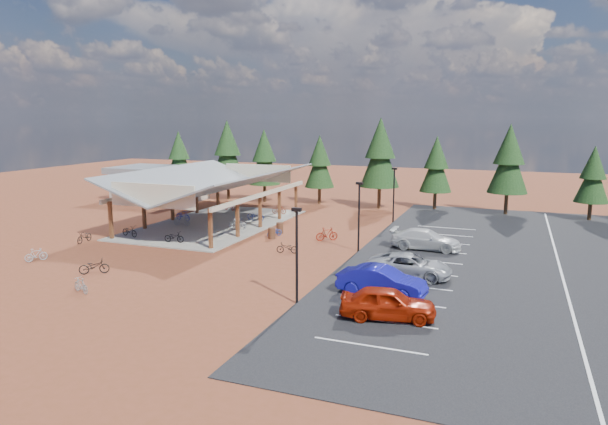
% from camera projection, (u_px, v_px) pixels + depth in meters
% --- Properties ---
extents(ground, '(140.00, 140.00, 0.00)m').
position_uv_depth(ground, '(285.00, 252.00, 39.70)').
color(ground, brown).
rests_on(ground, ground).
extents(asphalt_lot, '(27.00, 44.00, 0.04)m').
position_uv_depth(asphalt_lot, '(559.00, 266.00, 35.81)').
color(asphalt_lot, black).
rests_on(asphalt_lot, ground).
extents(concrete_pad, '(10.60, 18.60, 0.10)m').
position_uv_depth(concrete_pad, '(215.00, 224.00, 49.69)').
color(concrete_pad, gray).
rests_on(concrete_pad, ground).
extents(bike_pavilion, '(11.65, 19.40, 4.97)m').
position_uv_depth(bike_pavilion, '(214.00, 183.00, 49.03)').
color(bike_pavilion, '#562A18').
rests_on(bike_pavilion, concrete_pad).
extents(outbuilding, '(11.00, 7.00, 3.90)m').
position_uv_depth(outbuilding, '(160.00, 183.00, 64.45)').
color(outbuilding, '#ADA593').
rests_on(outbuilding, ground).
extents(lamp_post_0, '(0.50, 0.25, 5.14)m').
position_uv_depth(lamp_post_0, '(297.00, 249.00, 28.21)').
color(lamp_post_0, black).
rests_on(lamp_post_0, ground).
extents(lamp_post_1, '(0.50, 0.25, 5.14)m').
position_uv_depth(lamp_post_1, '(359.00, 212.00, 39.22)').
color(lamp_post_1, black).
rests_on(lamp_post_1, ground).
extents(lamp_post_2, '(0.50, 0.25, 5.14)m').
position_uv_depth(lamp_post_2, '(394.00, 191.00, 50.23)').
color(lamp_post_2, black).
rests_on(lamp_post_2, ground).
extents(trash_bin_0, '(0.60, 0.60, 0.90)m').
position_uv_depth(trash_bin_0, '(272.00, 233.00, 43.91)').
color(trash_bin_0, '#4C2D1B').
rests_on(trash_bin_0, ground).
extents(trash_bin_1, '(0.60, 0.60, 0.90)m').
position_uv_depth(trash_bin_1, '(280.00, 228.00, 46.01)').
color(trash_bin_1, '#4C2D1B').
rests_on(trash_bin_1, ground).
extents(pine_0, '(3.44, 3.44, 8.02)m').
position_uv_depth(pine_0, '(179.00, 156.00, 68.55)').
color(pine_0, '#382314').
rests_on(pine_0, ground).
extents(pine_1, '(4.05, 4.05, 9.43)m').
position_uv_depth(pine_1, '(227.00, 151.00, 64.11)').
color(pine_1, '#382314').
rests_on(pine_1, ground).
extents(pine_2, '(3.61, 3.61, 8.40)m').
position_uv_depth(pine_2, '(264.00, 158.00, 62.28)').
color(pine_2, '#382314').
rests_on(pine_2, ground).
extents(pine_3, '(3.34, 3.34, 7.78)m').
position_uv_depth(pine_3, '(320.00, 162.00, 60.96)').
color(pine_3, '#382314').
rests_on(pine_3, ground).
extents(pine_4, '(4.18, 4.18, 9.73)m').
position_uv_depth(pine_4, '(380.00, 153.00, 57.49)').
color(pine_4, '#382314').
rests_on(pine_4, ground).
extents(pine_5, '(3.35, 3.35, 7.81)m').
position_uv_depth(pine_5, '(436.00, 165.00, 57.23)').
color(pine_5, '#382314').
rests_on(pine_5, ground).
extents(pine_6, '(3.92, 3.92, 9.13)m').
position_uv_depth(pine_6, '(509.00, 159.00, 53.90)').
color(pine_6, '#382314').
rests_on(pine_6, ground).
extents(pine_7, '(3.06, 3.06, 7.13)m').
position_uv_depth(pine_7, '(593.00, 175.00, 51.05)').
color(pine_7, '#382314').
rests_on(pine_7, ground).
extents(bike_0, '(1.86, 1.02, 0.93)m').
position_uv_depth(bike_0, '(130.00, 231.00, 44.20)').
color(bike_0, black).
rests_on(bike_0, concrete_pad).
extents(bike_1, '(1.64, 0.65, 0.96)m').
position_uv_depth(bike_1, '(182.00, 220.00, 48.71)').
color(bike_1, gray).
rests_on(bike_1, concrete_pad).
extents(bike_2, '(1.98, 1.16, 0.98)m').
position_uv_depth(bike_2, '(183.00, 215.00, 51.00)').
color(bike_2, '#1C2B9E').
rests_on(bike_2, concrete_pad).
extents(bike_3, '(1.55, 0.69, 0.90)m').
position_uv_depth(bike_3, '(229.00, 206.00, 56.81)').
color(bike_3, maroon).
rests_on(bike_3, concrete_pad).
extents(bike_4, '(1.69, 0.76, 0.86)m').
position_uv_depth(bike_4, '(174.00, 237.00, 42.16)').
color(bike_4, black).
rests_on(bike_4, concrete_pad).
extents(bike_5, '(1.86, 0.71, 1.09)m').
position_uv_depth(bike_5, '(237.00, 223.00, 47.01)').
color(bike_5, '#93949B').
rests_on(bike_5, concrete_pad).
extents(bike_6, '(1.94, 0.91, 0.98)m').
position_uv_depth(bike_6, '(256.00, 215.00, 51.10)').
color(bike_6, navy).
rests_on(bike_6, concrete_pad).
extents(bike_7, '(1.51, 0.56, 0.89)m').
position_uv_depth(bike_7, '(279.00, 210.00, 54.47)').
color(bike_7, maroon).
rests_on(bike_7, concrete_pad).
extents(bike_8, '(0.88, 1.85, 0.93)m').
position_uv_depth(bike_8, '(85.00, 237.00, 42.54)').
color(bike_8, black).
rests_on(bike_8, ground).
extents(bike_9, '(1.08, 1.51, 0.89)m').
position_uv_depth(bike_9, '(36.00, 255.00, 37.03)').
color(bike_9, '#9EA1A8').
rests_on(bike_9, ground).
extents(bike_12, '(1.85, 1.60, 0.96)m').
position_uv_depth(bike_12, '(94.00, 266.00, 34.02)').
color(bike_12, black).
rests_on(bike_12, ground).
extents(bike_13, '(1.53, 0.88, 0.89)m').
position_uv_depth(bike_13, '(81.00, 285.00, 30.33)').
color(bike_13, gray).
rests_on(bike_13, ground).
extents(bike_14, '(1.14, 1.65, 0.82)m').
position_uv_depth(bike_14, '(275.00, 232.00, 44.62)').
color(bike_14, navy).
rests_on(bike_14, ground).
extents(bike_15, '(1.75, 1.48, 1.08)m').
position_uv_depth(bike_15, '(327.00, 234.00, 43.13)').
color(bike_15, maroon).
rests_on(bike_15, ground).
extents(bike_16, '(1.65, 0.89, 0.82)m').
position_uv_depth(bike_16, '(287.00, 248.00, 39.18)').
color(bike_16, black).
rests_on(bike_16, ground).
extents(car_0, '(4.91, 2.73, 1.58)m').
position_uv_depth(car_0, '(388.00, 303.00, 26.30)').
color(car_0, '#9C1C06').
rests_on(car_0, asphalt_lot).
extents(car_1, '(5.01, 2.15, 1.60)m').
position_uv_depth(car_1, '(382.00, 281.00, 29.75)').
color(car_1, '#14139B').
rests_on(car_1, asphalt_lot).
extents(car_2, '(5.16, 2.41, 1.43)m').
position_uv_depth(car_2, '(409.00, 266.00, 33.18)').
color(car_2, '#9A9CA1').
rests_on(car_2, asphalt_lot).
extents(car_3, '(5.14, 2.13, 1.49)m').
position_uv_depth(car_3, '(426.00, 239.00, 40.18)').
color(car_3, silver).
rests_on(car_3, asphalt_lot).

